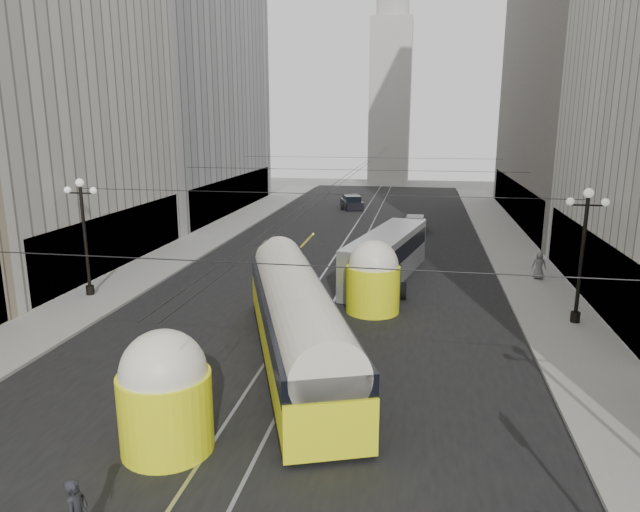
% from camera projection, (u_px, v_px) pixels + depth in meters
% --- Properties ---
extents(road, '(20.00, 85.00, 0.02)m').
position_uv_depth(road, '(350.00, 249.00, 43.19)').
color(road, black).
rests_on(road, ground).
extents(sidewalk_left, '(4.00, 72.00, 0.15)m').
position_uv_depth(sidewalk_left, '(215.00, 234.00, 48.57)').
color(sidewalk_left, gray).
rests_on(sidewalk_left, ground).
extents(sidewalk_right, '(4.00, 72.00, 0.15)m').
position_uv_depth(sidewalk_right, '(508.00, 244.00, 44.48)').
color(sidewalk_right, gray).
rests_on(sidewalk_right, ground).
extents(rail_left, '(0.12, 85.00, 0.04)m').
position_uv_depth(rail_left, '(340.00, 249.00, 43.32)').
color(rail_left, gray).
rests_on(rail_left, ground).
extents(rail_right, '(0.12, 85.00, 0.04)m').
position_uv_depth(rail_right, '(360.00, 249.00, 43.06)').
color(rail_right, gray).
rests_on(rail_right, ground).
extents(building_left_far, '(12.60, 28.60, 28.60)m').
position_uv_depth(building_left_far, '(176.00, 72.00, 58.12)').
color(building_left_far, '#999999').
rests_on(building_left_far, ground).
extents(building_right_far, '(12.60, 32.60, 32.60)m').
position_uv_depth(building_right_far, '(596.00, 42.00, 50.84)').
color(building_right_far, '#514C47').
rests_on(building_right_far, ground).
extents(distant_tower, '(6.00, 6.00, 31.36)m').
position_uv_depth(distant_tower, '(391.00, 83.00, 85.20)').
color(distant_tower, '#B2AFA8').
rests_on(distant_tower, ground).
extents(lamppost_left_mid, '(1.86, 0.44, 6.37)m').
position_uv_depth(lamppost_left_mid, '(84.00, 230.00, 30.58)').
color(lamppost_left_mid, black).
rests_on(lamppost_left_mid, sidewalk_left).
extents(lamppost_right_mid, '(1.86, 0.44, 6.37)m').
position_uv_depth(lamppost_right_mid, '(583.00, 248.00, 26.29)').
color(lamppost_right_mid, black).
rests_on(lamppost_right_mid, sidewalk_right).
extents(catenary, '(25.00, 72.00, 0.23)m').
position_uv_depth(catenary, '(351.00, 172.00, 40.84)').
color(catenary, black).
rests_on(catenary, ground).
extents(streetcar, '(7.59, 16.23, 3.75)m').
position_uv_depth(streetcar, '(297.00, 319.00, 22.57)').
color(streetcar, '#EDF315').
rests_on(streetcar, ground).
extents(city_bus, '(4.64, 11.67, 2.88)m').
position_uv_depth(city_bus, '(387.00, 254.00, 34.55)').
color(city_bus, '#A6AAAB').
rests_on(city_bus, ground).
extents(sedan_white_far, '(1.88, 4.20, 1.31)m').
position_uv_depth(sedan_white_far, '(415.00, 224.00, 50.06)').
color(sedan_white_far, silver).
rests_on(sedan_white_far, ground).
extents(sedan_dark_far, '(3.14, 4.92, 1.44)m').
position_uv_depth(sedan_dark_far, '(352.00, 202.00, 62.99)').
color(sedan_dark_far, black).
rests_on(sedan_dark_far, ground).
extents(pedestrian_sidewalk_right, '(0.87, 0.59, 1.69)m').
position_uv_depth(pedestrian_sidewalk_right, '(539.00, 265.00, 34.34)').
color(pedestrian_sidewalk_right, slate).
rests_on(pedestrian_sidewalk_right, sidewalk_right).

